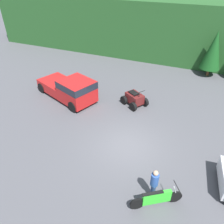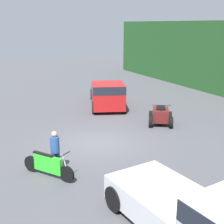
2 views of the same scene
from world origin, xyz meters
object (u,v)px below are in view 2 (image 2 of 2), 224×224
(dirt_bike, at_px, (48,165))
(quad_atv, at_px, (161,116))
(pickup_truck_red, at_px, (107,94))
(rider_person, at_px, (55,150))

(dirt_bike, bearing_deg, quad_atv, 80.67)
(pickup_truck_red, relative_size, quad_atv, 2.53)
(dirt_bike, bearing_deg, pickup_truck_red, 108.25)
(quad_atv, height_order, rider_person, rider_person)
(quad_atv, bearing_deg, pickup_truck_red, -133.61)
(pickup_truck_red, xyz_separation_m, rider_person, (8.08, -6.00, -0.05))
(quad_atv, bearing_deg, dirt_bike, -32.48)
(dirt_bike, bearing_deg, rider_person, 90.30)
(pickup_truck_red, distance_m, rider_person, 10.06)
(dirt_bike, distance_m, rider_person, 0.64)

